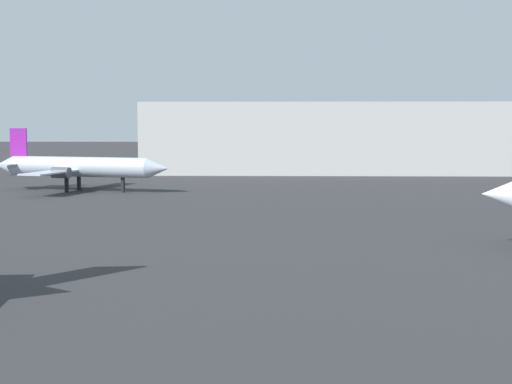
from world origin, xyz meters
name	(u,v)px	position (x,y,z in m)	size (l,w,h in m)	color
airplane_distant	(77,167)	(-29.87, 82.61, 3.04)	(23.95, 19.36, 7.85)	#B2BCCC
terminal_building	(406,138)	(17.10, 117.62, 5.91)	(88.59, 18.17, 11.81)	#B7B7B2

